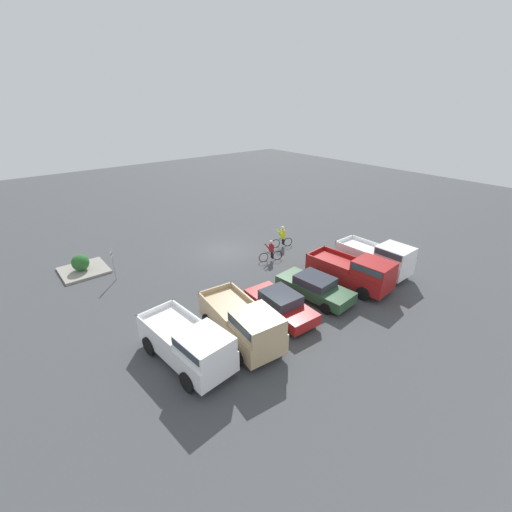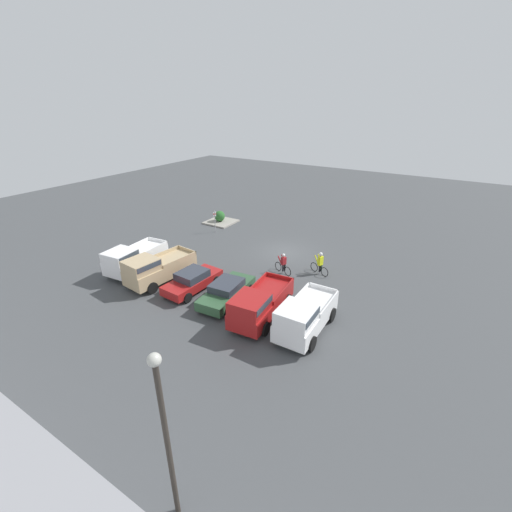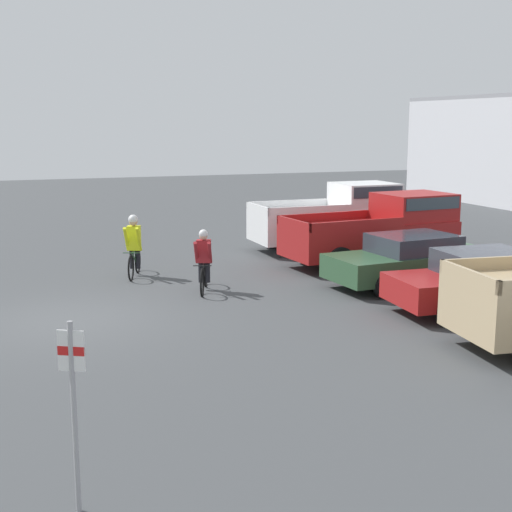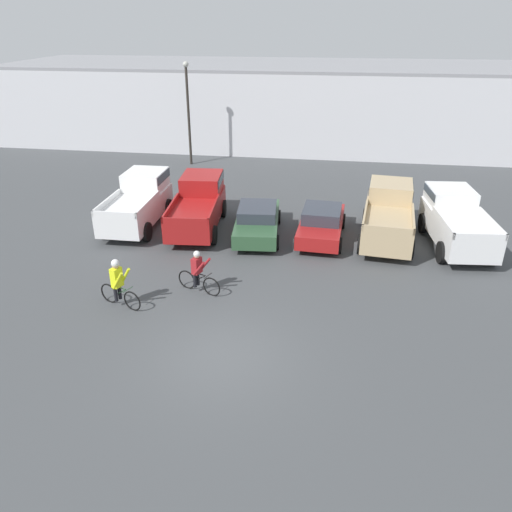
# 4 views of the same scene
# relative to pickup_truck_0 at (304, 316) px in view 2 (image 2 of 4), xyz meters

# --- Properties ---
(ground_plane) EXTENTS (80.00, 80.00, 0.00)m
(ground_plane) POSITION_rel_pickup_truck_0_xyz_m (5.93, -9.32, -1.14)
(ground_plane) COLOR #424447
(pickup_truck_0) EXTENTS (2.21, 4.93, 2.20)m
(pickup_truck_0) POSITION_rel_pickup_truck_0_xyz_m (0.00, 0.00, 0.00)
(pickup_truck_0) COLOR white
(pickup_truck_0) RESTS_ON ground_plane
(pickup_truck_1) EXTENTS (2.51, 5.40, 2.10)m
(pickup_truck_1) POSITION_rel_pickup_truck_0_xyz_m (2.77, 0.18, -0.05)
(pickup_truck_1) COLOR maroon
(pickup_truck_1) RESTS_ON ground_plane
(sedan_0) EXTENTS (2.29, 4.72, 1.36)m
(sedan_0) POSITION_rel_pickup_truck_0_xyz_m (5.60, -0.55, -0.45)
(sedan_0) COLOR #2D5133
(sedan_0) RESTS_ON ground_plane
(sedan_1) EXTENTS (2.14, 4.40, 1.39)m
(sedan_1) POSITION_rel_pickup_truck_0_xyz_m (8.40, -0.46, -0.44)
(sedan_1) COLOR maroon
(sedan_1) RESTS_ON ground_plane
(pickup_truck_2) EXTENTS (2.60, 5.24, 2.16)m
(pickup_truck_2) POSITION_rel_pickup_truck_0_xyz_m (11.25, 0.07, -0.02)
(pickup_truck_2) COLOR tan
(pickup_truck_2) RESTS_ON ground_plane
(pickup_truck_3) EXTENTS (2.54, 5.09, 2.11)m
(pickup_truck_3) POSITION_rel_pickup_truck_0_xyz_m (13.97, -0.22, -0.03)
(pickup_truck_3) COLOR white
(pickup_truck_3) RESTS_ON ground_plane
(cyclist_0) EXTENTS (1.68, 0.71, 1.61)m
(cyclist_0) POSITION_rel_pickup_truck_0_xyz_m (4.31, -5.86, -0.36)
(cyclist_0) COLOR black
(cyclist_0) RESTS_ON ground_plane
(cyclist_1) EXTENTS (1.66, 0.70, 1.75)m
(cyclist_1) POSITION_rel_pickup_truck_0_xyz_m (1.95, -7.19, -0.25)
(cyclist_1) COLOR black
(cyclist_1) RESTS_ON ground_plane
(fire_lane_sign) EXTENTS (0.17, 0.27, 2.18)m
(fire_lane_sign) POSITION_rel_pickup_truck_0_xyz_m (13.92, -10.06, 0.18)
(fire_lane_sign) COLOR #9E9EA3
(fire_lane_sign) RESTS_ON ground_plane
(lamppost) EXTENTS (0.36, 0.36, 6.33)m
(lamppost) POSITION_rel_pickup_truck_0_xyz_m (-0.44, 10.40, 2.60)
(lamppost) COLOR #2D2823
(lamppost) RESTS_ON ground_plane
(curb_island) EXTENTS (2.88, 2.85, 0.15)m
(curb_island) POSITION_rel_pickup_truck_0_xyz_m (15.21, -12.65, -1.07)
(curb_island) COLOR gray
(curb_island) RESTS_ON ground_plane
(shrub) EXTENTS (1.11, 1.11, 1.11)m
(shrub) POSITION_rel_pickup_truck_0_xyz_m (15.32, -12.60, -0.44)
(shrub) COLOR #286028
(shrub) RESTS_ON curb_island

